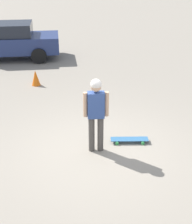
# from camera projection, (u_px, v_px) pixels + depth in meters

# --- Properties ---
(ground_plane) EXTENTS (220.00, 220.00, 0.00)m
(ground_plane) POSITION_uv_depth(u_px,v_px,m) (96.00, 150.00, 7.16)
(ground_plane) COLOR gray
(person) EXTENTS (0.53, 0.29, 1.72)m
(person) POSITION_uv_depth(u_px,v_px,m) (96.00, 109.00, 6.71)
(person) COLOR #4C4742
(person) RESTS_ON ground_plane
(skateboard) EXTENTS (0.92, 0.43, 0.09)m
(skateboard) POSITION_uv_depth(u_px,v_px,m) (129.00, 139.00, 7.44)
(skateboard) COLOR #336693
(skateboard) RESTS_ON ground_plane
(car_parked_near) EXTENTS (4.87, 3.25, 1.55)m
(car_parked_near) POSITION_uv_depth(u_px,v_px,m) (7.00, 41.00, 13.58)
(car_parked_near) COLOR navy
(car_parked_near) RESTS_ON ground_plane
(traffic_cone) EXTENTS (0.30, 0.30, 0.54)m
(traffic_cone) POSITION_uv_depth(u_px,v_px,m) (36.00, 78.00, 10.81)
(traffic_cone) COLOR orange
(traffic_cone) RESTS_ON ground_plane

